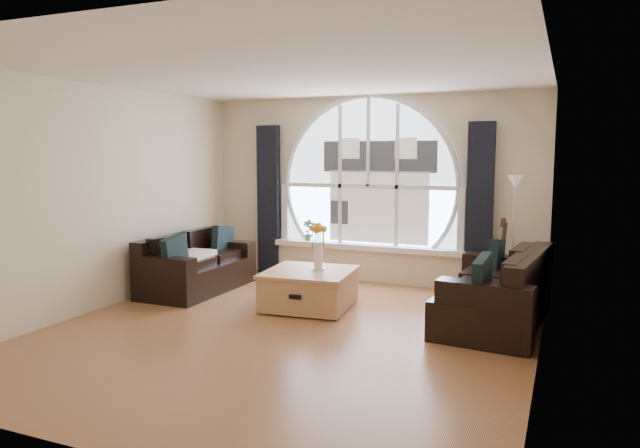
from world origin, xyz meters
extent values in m
cube|color=brown|center=(0.00, 0.00, 0.00)|extent=(5.00, 5.50, 0.01)
cube|color=silver|center=(0.00, 0.00, 2.70)|extent=(5.00, 5.50, 0.01)
cube|color=beige|center=(0.00, 2.75, 1.35)|extent=(5.00, 0.01, 2.70)
cube|color=beige|center=(0.00, -2.75, 1.35)|extent=(5.00, 0.01, 2.70)
cube|color=beige|center=(-2.50, 0.00, 1.35)|extent=(0.01, 5.50, 2.70)
cube|color=beige|center=(2.50, 0.00, 1.35)|extent=(0.01, 5.50, 2.70)
cube|color=silver|center=(2.20, 0.00, 2.35)|extent=(0.92, 5.50, 0.72)
cube|color=silver|center=(0.00, 2.72, 1.62)|extent=(2.60, 0.06, 2.15)
cube|color=white|center=(0.00, 2.65, 0.51)|extent=(2.90, 0.22, 0.08)
cube|color=white|center=(0.00, 2.69, 1.62)|extent=(2.76, 0.08, 2.15)
cube|color=silver|center=(0.15, 2.71, 1.50)|extent=(1.70, 0.02, 1.50)
cube|color=black|center=(-1.60, 2.63, 1.15)|extent=(0.35, 0.12, 2.30)
cube|color=black|center=(1.60, 2.63, 1.15)|extent=(0.35, 0.12, 2.30)
cube|color=black|center=(-1.95, 1.20, 0.40)|extent=(0.86, 1.72, 0.76)
cube|color=black|center=(1.99, 1.10, 0.40)|extent=(1.13, 1.95, 0.83)
cube|color=#AE7648|center=(-0.17, 0.97, 0.25)|extent=(1.12, 1.12, 0.50)
cube|color=silver|center=(-1.97, 1.02, 0.50)|extent=(0.57, 0.57, 0.10)
cube|color=white|center=(-0.08, 1.04, 0.85)|extent=(0.24, 0.24, 0.70)
cube|color=#B2B2B2|center=(2.06, 2.42, 0.80)|extent=(0.24, 0.24, 1.60)
cube|color=brown|center=(1.94, 2.43, 0.53)|extent=(0.42, 0.35, 1.06)
imported|color=#1E6023|center=(-0.94, 2.65, 0.72)|extent=(0.18, 0.13, 0.33)
camera|label=1|loc=(2.68, -5.42, 1.90)|focal=32.87mm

